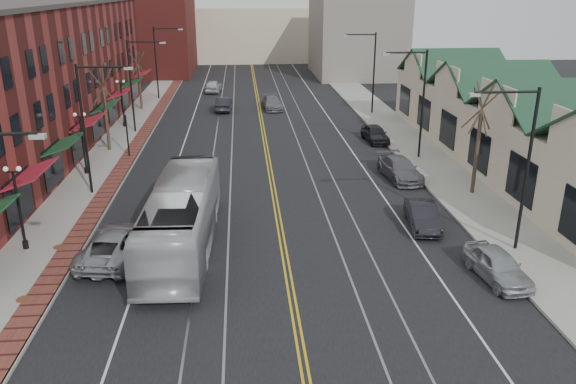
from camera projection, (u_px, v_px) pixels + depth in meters
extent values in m
plane|color=black|center=(298.00, 331.00, 21.49)|extent=(160.00, 160.00, 0.00)
cube|color=gray|center=(99.00, 174.00, 39.23)|extent=(4.00, 120.00, 0.15)
cube|color=gray|center=(433.00, 165.00, 41.11)|extent=(4.00, 120.00, 0.15)
cube|color=maroon|center=(19.00, 81.00, 43.36)|extent=(10.00, 50.00, 11.00)
cube|color=beige|center=(516.00, 134.00, 40.81)|extent=(8.00, 36.00, 4.60)
cube|color=maroon|center=(144.00, 25.00, 83.30)|extent=(14.00, 18.00, 14.00)
cube|color=beige|center=(250.00, 34.00, 99.44)|extent=(22.00, 14.00, 9.00)
cube|color=slate|center=(356.00, 37.00, 81.56)|extent=(12.00, 16.00, 11.00)
cube|color=#999999|center=(38.00, 136.00, 18.12)|extent=(0.50, 0.25, 0.15)
cylinder|color=black|center=(84.00, 131.00, 34.12)|extent=(0.16, 0.16, 8.00)
cylinder|color=black|center=(102.00, 67.00, 32.93)|extent=(3.00, 0.12, 0.12)
cube|color=#999999|center=(128.00, 68.00, 33.08)|extent=(0.50, 0.25, 0.15)
cylinder|color=black|center=(131.00, 87.00, 49.09)|extent=(0.16, 0.16, 8.00)
cylinder|color=black|center=(145.00, 42.00, 47.90)|extent=(3.00, 0.12, 0.12)
cube|color=#999999|center=(163.00, 43.00, 48.05)|extent=(0.50, 0.25, 0.15)
cylinder|color=black|center=(156.00, 63.00, 64.05)|extent=(0.16, 0.16, 8.00)
cylinder|color=black|center=(167.00, 29.00, 62.86)|extent=(3.00, 0.12, 0.12)
cube|color=#999999|center=(180.00, 29.00, 63.01)|extent=(0.50, 0.25, 0.15)
cylinder|color=black|center=(527.00, 172.00, 26.57)|extent=(0.16, 0.16, 8.00)
cylinder|color=black|center=(507.00, 92.00, 25.14)|extent=(3.00, 0.12, 0.12)
cube|color=#999999|center=(474.00, 95.00, 25.06)|extent=(0.50, 0.25, 0.15)
cylinder|color=black|center=(423.00, 105.00, 41.54)|extent=(0.16, 0.16, 8.00)
cylinder|color=black|center=(407.00, 53.00, 40.11)|extent=(3.00, 0.12, 0.12)
cube|color=#999999|center=(386.00, 54.00, 40.03)|extent=(0.50, 0.25, 0.15)
cylinder|color=black|center=(374.00, 73.00, 56.50)|extent=(0.16, 0.16, 8.00)
cylinder|color=black|center=(361.00, 35.00, 55.07)|extent=(3.00, 0.12, 0.12)
cube|color=#999999|center=(346.00, 36.00, 54.99)|extent=(0.50, 0.25, 0.15)
cylinder|color=black|center=(26.00, 245.00, 27.85)|extent=(0.28, 0.28, 0.40)
cylinder|color=black|center=(20.00, 211.00, 27.23)|extent=(0.14, 0.14, 4.00)
cube|color=black|center=(13.00, 172.00, 26.54)|extent=(0.60, 0.06, 0.06)
sphere|color=white|center=(6.00, 169.00, 26.46)|extent=(0.24, 0.24, 0.24)
sphere|color=white|center=(19.00, 169.00, 26.51)|extent=(0.24, 0.24, 0.24)
cylinder|color=black|center=(87.00, 170.00, 39.07)|extent=(0.28, 0.28, 0.40)
cylinder|color=black|center=(83.00, 145.00, 38.45)|extent=(0.14, 0.14, 4.00)
cube|color=black|center=(80.00, 117.00, 37.76)|extent=(0.60, 0.06, 0.06)
sphere|color=white|center=(75.00, 115.00, 37.69)|extent=(0.24, 0.24, 0.24)
sphere|color=white|center=(84.00, 114.00, 37.73)|extent=(0.24, 0.24, 0.24)
cylinder|color=black|center=(125.00, 124.00, 52.17)|extent=(0.28, 0.28, 0.40)
cylinder|color=black|center=(123.00, 105.00, 51.55)|extent=(0.14, 0.14, 4.00)
cube|color=black|center=(120.00, 83.00, 50.86)|extent=(0.60, 0.06, 0.06)
sphere|color=white|center=(117.00, 81.00, 50.78)|extent=(0.24, 0.24, 0.24)
sphere|color=white|center=(124.00, 81.00, 50.83)|extent=(0.24, 0.24, 0.24)
cylinder|color=#382B21|center=(106.00, 119.00, 43.93)|extent=(0.24, 0.24, 4.90)
cylinder|color=#382B21|center=(103.00, 87.00, 43.05)|extent=(0.58, 1.37, 2.90)
cylinder|color=#382B21|center=(103.00, 87.00, 43.05)|extent=(1.60, 0.66, 2.78)
cylinder|color=#382B21|center=(103.00, 87.00, 43.05)|extent=(0.53, 1.23, 2.96)
cylinder|color=#382B21|center=(103.00, 87.00, 43.05)|extent=(1.69, 1.03, 2.64)
cylinder|color=#382B21|center=(103.00, 87.00, 43.05)|extent=(1.78, 1.29, 2.48)
cylinder|color=#382B21|center=(140.00, 87.00, 58.96)|extent=(0.24, 0.24, 4.55)
cylinder|color=#382B21|center=(138.00, 64.00, 58.14)|extent=(0.55, 1.28, 2.69)
cylinder|color=#382B21|center=(138.00, 64.00, 58.14)|extent=(1.49, 0.62, 2.58)
cylinder|color=#382B21|center=(138.00, 64.00, 58.14)|extent=(0.50, 1.15, 2.75)
cylinder|color=#382B21|center=(138.00, 64.00, 58.14)|extent=(1.57, 0.97, 2.45)
cylinder|color=#382B21|center=(138.00, 64.00, 58.14)|extent=(1.66, 1.20, 2.30)
cylinder|color=#382B21|center=(477.00, 152.00, 34.61)|extent=(0.24, 0.24, 5.25)
cylinder|color=#382B21|center=(482.00, 109.00, 33.67)|extent=(0.61, 1.46, 3.10)
cylinder|color=#382B21|center=(482.00, 109.00, 33.67)|extent=(1.70, 0.70, 2.97)
cylinder|color=#382B21|center=(482.00, 109.00, 33.67)|extent=(0.56, 1.31, 3.17)
cylinder|color=#382B21|center=(482.00, 109.00, 33.67)|extent=(1.80, 1.10, 2.82)
cylinder|color=#382B21|center=(482.00, 109.00, 33.67)|extent=(1.90, 1.37, 2.65)
cylinder|color=#592D19|center=(23.00, 299.00, 23.36)|extent=(0.60, 0.60, 0.02)
cylinder|color=#592D19|center=(59.00, 247.00, 28.04)|extent=(0.60, 0.60, 0.02)
cylinder|color=black|center=(127.00, 136.00, 42.50)|extent=(0.12, 0.12, 3.20)
imported|color=black|center=(125.00, 113.00, 41.90)|extent=(0.18, 0.15, 0.90)
imported|color=silver|center=(182.00, 217.00, 27.74)|extent=(3.34, 12.29, 3.39)
imported|color=#999AA0|center=(117.00, 244.00, 26.93)|extent=(3.32, 5.89, 1.55)
imported|color=#A1A4A8|center=(497.00, 265.00, 25.05)|extent=(2.11, 4.24, 1.39)
imported|color=black|center=(423.00, 216.00, 30.50)|extent=(1.90, 4.24, 1.35)
imported|color=slate|center=(400.00, 169.00, 38.19)|extent=(2.55, 5.11, 1.43)
imported|color=black|center=(375.00, 134.00, 47.38)|extent=(1.95, 4.25, 1.41)
imported|color=black|center=(224.00, 104.00, 59.19)|extent=(1.72, 4.40, 1.43)
imported|color=slate|center=(272.00, 103.00, 59.93)|extent=(2.28, 4.82, 1.36)
imported|color=silver|center=(213.00, 86.00, 69.60)|extent=(2.19, 4.55, 1.50)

